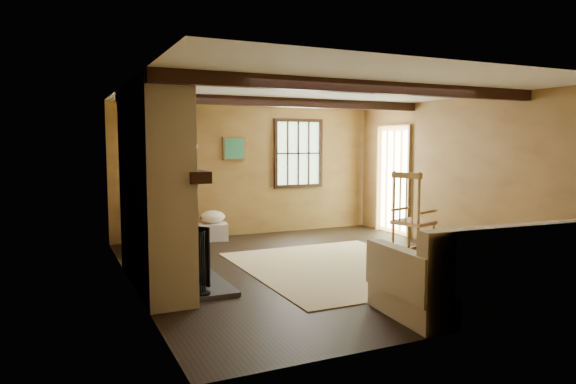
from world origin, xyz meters
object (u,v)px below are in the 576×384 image
fireplace (155,193)px  armchair (166,224)px  sofa (492,277)px  laundry_basket (213,232)px  rocking_chair (412,220)px

fireplace → armchair: 2.36m
sofa → armchair: 5.14m
laundry_basket → armchair: 0.94m
fireplace → rocking_chair: size_ratio=1.88×
rocking_chair → laundry_basket: (-2.43, 2.39, -0.39)m
sofa → armchair: sofa is taller
fireplace → sofa: fireplace is taller
laundry_basket → armchair: (-0.87, -0.27, 0.23)m
fireplace → armchair: (0.55, 2.18, -0.72)m
fireplace → armchair: bearing=75.7°
sofa → armchair: size_ratio=2.79×
fireplace → sofa: size_ratio=1.02×
fireplace → laundry_basket: (1.42, 2.45, -0.95)m
fireplace → rocking_chair: fireplace is taller
fireplace → rocking_chair: (3.85, 0.06, -0.56)m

